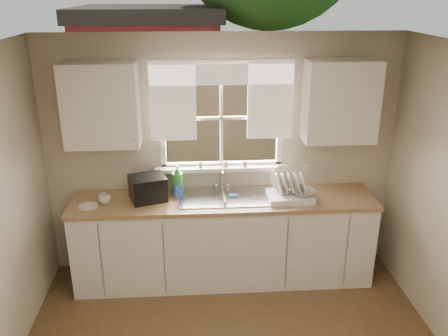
{
  "coord_description": "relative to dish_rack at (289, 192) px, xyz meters",
  "views": [
    {
      "loc": [
        -0.29,
        -2.62,
        2.88
      ],
      "look_at": [
        0.0,
        1.65,
        1.25
      ],
      "focal_mm": 38.0,
      "sensor_mm": 36.0,
      "label": 1
    }
  ],
  "objects": [
    {
      "name": "dish_rack",
      "position": [
        0.0,
        0.0,
        0.0
      ],
      "size": [
        0.45,
        0.35,
        0.31
      ],
      "color": "white",
      "rests_on": "countertop"
    },
    {
      "name": "window",
      "position": [
        -0.65,
        0.37,
        0.5
      ],
      "size": [
        1.38,
        0.16,
        1.06
      ],
      "color": "white",
      "rests_on": "room_walls"
    },
    {
      "name": "upper_cabinet_right",
      "position": [
        0.5,
        0.19,
        0.86
      ],
      "size": [
        0.7,
        0.33,
        0.8
      ],
      "primitive_type": "cube",
      "color": "white",
      "rests_on": "room_walls"
    },
    {
      "name": "room_walls",
      "position": [
        -0.65,
        -1.7,
        0.25
      ],
      "size": [
        3.62,
        4.02,
        2.5
      ],
      "color": "beige",
      "rests_on": "ground"
    },
    {
      "name": "soap_bottle_a",
      "position": [
        -1.11,
        0.17,
        0.09
      ],
      "size": [
        0.14,
        0.14,
        0.33
      ],
      "primitive_type": "imported",
      "rotation": [
        0.0,
        0.0,
        0.12
      ],
      "color": "green",
      "rests_on": "countertop"
    },
    {
      "name": "curtains",
      "position": [
        -0.65,
        0.31,
        0.95
      ],
      "size": [
        1.5,
        0.03,
        0.81
      ],
      "color": "white",
      "rests_on": "room_walls"
    },
    {
      "name": "countertop",
      "position": [
        -0.65,
        0.04,
        -0.1
      ],
      "size": [
        3.04,
        0.65,
        0.04
      ],
      "primitive_type": "cube",
      "color": "#A37951",
      "rests_on": "base_cabinets"
    },
    {
      "name": "sink",
      "position": [
        -0.65,
        0.08,
        -0.15
      ],
      "size": [
        0.88,
        0.52,
        0.4
      ],
      "color": "#B7B7BC",
      "rests_on": "countertop"
    },
    {
      "name": "soap_bottle_b",
      "position": [
        -1.11,
        0.14,
        0.02
      ],
      "size": [
        0.12,
        0.12,
        0.19
      ],
      "primitive_type": "imported",
      "rotation": [
        0.0,
        0.0,
        0.4
      ],
      "color": "blue",
      "rests_on": "countertop"
    },
    {
      "name": "base_cabinets",
      "position": [
        -0.65,
        0.04,
        -0.55
      ],
      "size": [
        3.0,
        0.62,
        0.87
      ],
      "primitive_type": "cube",
      "color": "white",
      "rests_on": "ground"
    },
    {
      "name": "sill_jars",
      "position": [
        -0.63,
        0.3,
        0.19
      ],
      "size": [
        0.5,
        0.04,
        0.06
      ],
      "color": "brown",
      "rests_on": "window"
    },
    {
      "name": "upper_cabinet_left",
      "position": [
        -1.8,
        0.19,
        0.86
      ],
      "size": [
        0.7,
        0.33,
        0.8
      ],
      "primitive_type": "cube",
      "color": "white",
      "rests_on": "room_walls"
    },
    {
      "name": "bowl",
      "position": [
        0.12,
        -0.05,
        0.01
      ],
      "size": [
        0.29,
        0.29,
        0.06
      ],
      "primitive_type": "imported",
      "rotation": [
        0.0,
        0.0,
        0.34
      ],
      "color": "beige",
      "rests_on": "dish_rack"
    },
    {
      "name": "soap_bottle_c",
      "position": [
        -1.11,
        0.24,
        0.01
      ],
      "size": [
        0.13,
        0.13,
        0.16
      ],
      "primitive_type": "imported",
      "rotation": [
        0.0,
        0.0,
        0.03
      ],
      "color": "beige",
      "rests_on": "countertop"
    },
    {
      "name": "wall_outlet",
      "position": [
        0.23,
        0.35,
        0.09
      ],
      "size": [
        0.08,
        0.01,
        0.12
      ],
      "primitive_type": "cube",
      "color": "beige",
      "rests_on": "room_walls"
    },
    {
      "name": "black_appliance",
      "position": [
        -1.4,
        0.08,
        0.05
      ],
      "size": [
        0.41,
        0.38,
        0.24
      ],
      "primitive_type": "cube",
      "rotation": [
        0.0,
        0.0,
        0.32
      ],
      "color": "black",
      "rests_on": "countertop"
    },
    {
      "name": "saucer",
      "position": [
        -1.97,
        -0.05,
        -0.07
      ],
      "size": [
        0.19,
        0.19,
        0.01
      ],
      "primitive_type": "cylinder",
      "color": "silver",
      "rests_on": "countertop"
    },
    {
      "name": "cup",
      "position": [
        -1.82,
        0.01,
        -0.03
      ],
      "size": [
        0.13,
        0.13,
        0.1
      ],
      "primitive_type": "imported",
      "rotation": [
        0.0,
        0.0,
        0.02
      ],
      "color": "silver",
      "rests_on": "countertop"
    },
    {
      "name": "ceiling",
      "position": [
        -0.65,
        -1.64,
        1.51
      ],
      "size": [
        3.6,
        4.0,
        0.02
      ],
      "primitive_type": "cube",
      "color": "silver",
      "rests_on": "room_walls"
    }
  ]
}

